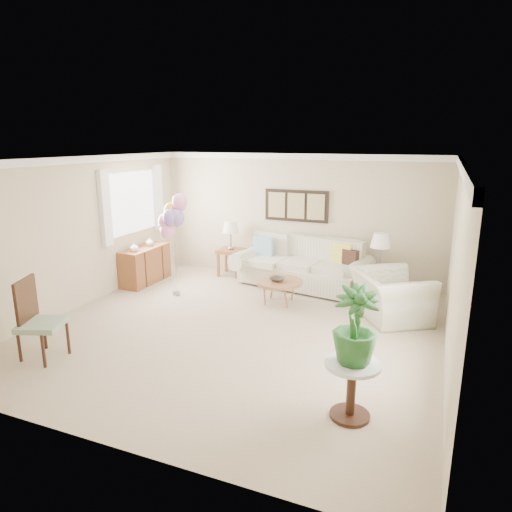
% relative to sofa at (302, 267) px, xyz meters
% --- Properties ---
extents(ground_plane, '(6.00, 6.00, 0.00)m').
position_rel_sofa_xyz_m(ground_plane, '(-0.30, -2.49, -0.39)').
color(ground_plane, tan).
extents(room_shell, '(6.04, 6.04, 2.60)m').
position_rel_sofa_xyz_m(room_shell, '(-0.41, -2.40, 1.24)').
color(room_shell, '#C0B094').
rests_on(room_shell, ground).
extents(wall_art_triptych, '(1.35, 0.06, 0.65)m').
position_rel_sofa_xyz_m(wall_art_triptych, '(-0.30, 0.47, 1.16)').
color(wall_art_triptych, black).
rests_on(wall_art_triptych, ground).
extents(sofa, '(2.81, 1.37, 0.98)m').
position_rel_sofa_xyz_m(sofa, '(0.00, 0.00, 0.00)').
color(sofa, beige).
rests_on(sofa, ground).
extents(end_table_left, '(0.53, 0.49, 0.58)m').
position_rel_sofa_xyz_m(end_table_left, '(-1.65, 0.14, 0.10)').
color(end_table_left, brown).
rests_on(end_table_left, ground).
extents(end_table_right, '(0.50, 0.45, 0.55)m').
position_rel_sofa_xyz_m(end_table_right, '(1.49, -0.01, 0.07)').
color(end_table_right, brown).
rests_on(end_table_right, ground).
extents(lamp_left, '(0.35, 0.35, 0.61)m').
position_rel_sofa_xyz_m(lamp_left, '(-1.65, 0.14, 0.66)').
color(lamp_left, gray).
rests_on(lamp_left, end_table_left).
extents(lamp_right, '(0.37, 0.37, 0.65)m').
position_rel_sofa_xyz_m(lamp_right, '(1.49, -0.01, 0.66)').
color(lamp_right, gray).
rests_on(lamp_right, end_table_right).
extents(coffee_table, '(0.84, 0.84, 0.43)m').
position_rel_sofa_xyz_m(coffee_table, '(-0.10, -1.12, 0.01)').
color(coffee_table, '#996240').
rests_on(coffee_table, ground).
extents(decor_bowl, '(0.31, 0.31, 0.06)m').
position_rel_sofa_xyz_m(decor_bowl, '(-0.11, -1.16, 0.07)').
color(decor_bowl, '#312C25').
rests_on(decor_bowl, coffee_table).
extents(armchair, '(1.51, 1.56, 0.78)m').
position_rel_sofa_xyz_m(armchair, '(1.84, -1.11, 0.00)').
color(armchair, beige).
rests_on(armchair, ground).
extents(side_table, '(0.59, 0.59, 0.63)m').
position_rel_sofa_xyz_m(side_table, '(1.77, -4.13, 0.09)').
color(side_table, silver).
rests_on(side_table, ground).
extents(potted_plant, '(0.56, 0.56, 0.82)m').
position_rel_sofa_xyz_m(potted_plant, '(1.78, -4.12, 0.66)').
color(potted_plant, '#20521E').
rests_on(potted_plant, side_table).
extents(accent_chair, '(0.69, 0.69, 1.09)m').
position_rel_sofa_xyz_m(accent_chair, '(-2.40, -4.33, 0.18)').
color(accent_chair, gray).
rests_on(accent_chair, ground).
extents(credenza, '(0.46, 1.20, 0.74)m').
position_rel_sofa_xyz_m(credenza, '(-3.06, -0.99, -0.02)').
color(credenza, brown).
rests_on(credenza, ground).
extents(vase_white, '(0.22, 0.22, 0.17)m').
position_rel_sofa_xyz_m(vase_white, '(-3.04, -1.34, 0.44)').
color(vase_white, silver).
rests_on(vase_white, credenza).
extents(vase_sage, '(0.19, 0.19, 0.17)m').
position_rel_sofa_xyz_m(vase_sage, '(-3.04, -0.82, 0.44)').
color(vase_sage, '#B6C2A2').
rests_on(vase_sage, credenza).
extents(balloon_cluster, '(0.53, 0.44, 1.94)m').
position_rel_sofa_xyz_m(balloon_cluster, '(-2.05, -1.48, 1.12)').
color(balloon_cluster, gray).
rests_on(balloon_cluster, ground).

